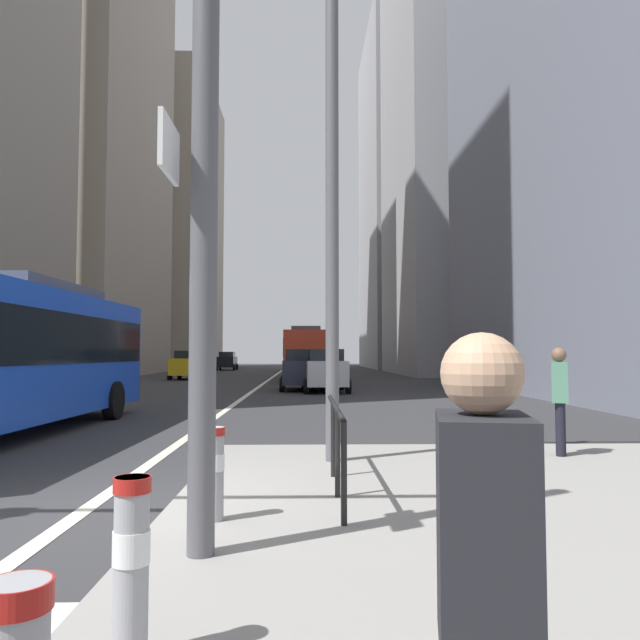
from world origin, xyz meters
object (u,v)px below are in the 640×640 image
object	(u,v)px
car_oncoming_far	(227,361)
pedestrian_waiting	(485,613)
street_lamp_post	(332,121)
bollard_left	(131,559)
city_bus_red_distant	(308,353)
bollard_right	(214,468)
car_receding_far	(302,369)
car_oncoming_mid	(188,365)
city_bus_red_receding	(307,352)
car_receding_near	(325,370)
pedestrian_walking	(560,395)

from	to	relation	value
car_oncoming_far	pedestrian_waiting	world-z (taller)	car_oncoming_far
street_lamp_post	bollard_left	distance (m)	7.60
car_oncoming_far	street_lamp_post	xyz separation A→B (m)	(8.76, -56.32, 4.29)
street_lamp_post	city_bus_red_distant	bearing A→B (deg)	90.19
street_lamp_post	bollard_right	bearing A→B (deg)	-111.64
car_receding_far	car_oncoming_mid	bearing A→B (deg)	121.92
car_receding_far	street_lamp_post	world-z (taller)	street_lamp_post
car_oncoming_far	bollard_right	distance (m)	59.99
pedestrian_waiting	street_lamp_post	bearing A→B (deg)	90.55
car_oncoming_mid	car_oncoming_far	distance (m)	23.61
bollard_right	city_bus_red_receding	bearing A→B (deg)	88.41
car_oncoming_far	street_lamp_post	distance (m)	57.16
city_bus_red_receding	street_lamp_post	bearing A→B (deg)	-89.41
car_receding_near	bollard_left	distance (m)	24.77
city_bus_red_distant	bollard_right	distance (m)	57.17
car_receding_near	bollard_left	size ratio (longest dim) A/B	4.54
car_oncoming_far	pedestrian_waiting	bearing A→B (deg)	-82.12
car_oncoming_far	bollard_left	world-z (taller)	car_oncoming_far
car_oncoming_far	car_receding_near	bearing A→B (deg)	-76.15
car_receding_far	pedestrian_waiting	bearing A→B (deg)	-88.63
city_bus_red_distant	city_bus_red_receding	bearing A→B (deg)	-90.35
car_oncoming_mid	car_oncoming_far	size ratio (longest dim) A/B	0.94
car_oncoming_far	street_lamp_post	size ratio (longest dim) A/B	0.56
city_bus_red_distant	car_oncoming_far	xyz separation A→B (m)	(-8.58, 2.37, -0.85)
car_receding_far	city_bus_red_distant	bearing A→B (deg)	89.30
bollard_left	car_receding_near	bearing A→B (deg)	85.85
car_receding_near	pedestrian_waiting	xyz separation A→B (m)	(-0.42, -26.32, 0.07)
car_oncoming_mid	street_lamp_post	distance (m)	34.04
street_lamp_post	pedestrian_walking	size ratio (longest dim) A/B	4.75
city_bus_red_receding	car_receding_far	xyz separation A→B (m)	(-0.27, -10.77, -0.85)
city_bus_red_receding	city_bus_red_distant	size ratio (longest dim) A/B	0.99
car_oncoming_far	street_lamp_post	bearing A→B (deg)	-81.16
car_receding_far	bollard_right	size ratio (longest dim) A/B	5.07
car_receding_far	pedestrian_walking	distance (m)	20.27
city_bus_red_distant	pedestrian_waiting	distance (m)	61.47
city_bus_red_receding	car_oncoming_far	bearing A→B (deg)	108.44
car_receding_far	pedestrian_walking	size ratio (longest dim) A/B	2.65
car_oncoming_mid	bollard_left	distance (m)	39.26
street_lamp_post	pedestrian_waiting	distance (m)	8.63
car_receding_near	car_receding_far	distance (m)	1.80
car_oncoming_mid	bollard_left	xyz separation A→B (m)	(7.06, -38.62, -0.31)
city_bus_red_distant	pedestrian_walking	size ratio (longest dim) A/B	6.82
bollard_left	pedestrian_walking	xyz separation A→B (m)	(4.89, 6.31, 0.41)
city_bus_red_receding	bollard_right	world-z (taller)	city_bus_red_receding
car_receding_far	pedestrian_waiting	xyz separation A→B (m)	(0.66, -27.76, 0.07)
city_bus_red_distant	pedestrian_walking	distance (m)	53.68
car_oncoming_far	pedestrian_walking	bearing A→B (deg)	-77.54
city_bus_red_distant	car_oncoming_far	world-z (taller)	city_bus_red_distant
car_oncoming_mid	pedestrian_walking	distance (m)	34.45
car_oncoming_far	bollard_left	xyz separation A→B (m)	(7.46, -62.22, -0.32)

